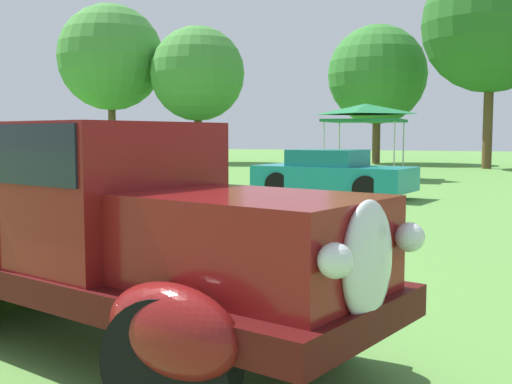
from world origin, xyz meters
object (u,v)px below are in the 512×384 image
(show_car_burgundy, at_px, (47,170))
(canopy_tent_left_field, at_px, (365,112))
(show_car_teal, at_px, (332,174))
(feature_pickup_truck, at_px, (107,233))

(show_car_burgundy, height_order, canopy_tent_left_field, canopy_tent_left_field)
(show_car_burgundy, distance_m, canopy_tent_left_field, 11.18)
(show_car_burgundy, relative_size, show_car_teal, 1.06)
(feature_pickup_truck, bearing_deg, show_car_teal, 95.12)
(feature_pickup_truck, bearing_deg, show_car_burgundy, 130.20)
(feature_pickup_truck, distance_m, show_car_teal, 11.89)
(feature_pickup_truck, relative_size, canopy_tent_left_field, 1.77)
(feature_pickup_truck, xyz_separation_m, show_car_teal, (-1.06, 11.84, -0.27))
(feature_pickup_truck, height_order, canopy_tent_left_field, canopy_tent_left_field)
(show_car_burgundy, bearing_deg, show_car_teal, 9.07)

